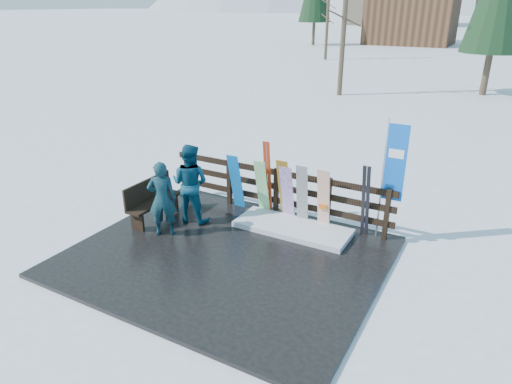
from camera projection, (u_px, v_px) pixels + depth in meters
The scene contains 16 objects.
ground at pixel (227, 258), 9.20m from camera, with size 700.00×700.00×0.00m, color white.
deck at pixel (226, 256), 9.18m from camera, with size 6.00×5.00×0.08m, color black.
fence at pixel (276, 188), 10.69m from camera, with size 5.60×0.10×1.15m.
snow_patch at pixel (293, 228), 10.11m from camera, with size 2.56×1.00×0.12m, color white.
bench at pixel (152, 199), 10.46m from camera, with size 0.41×1.50×0.97m.
snowboard_0 at pixel (236, 182), 10.93m from camera, with size 0.29×0.03×1.46m, color blue.
snowboard_1 at pixel (262, 188), 10.62m from camera, with size 0.29×0.03×1.43m, color white.
snowboard_2 at pixel (284, 190), 10.34m from camera, with size 0.27×0.03×1.54m, color #FFAE1C.
snowboard_3 at pixel (287, 193), 10.33m from camera, with size 0.29×0.03×1.40m, color white.
snowboard_4 at pixel (302, 195), 10.15m from camera, with size 0.26×0.03×1.44m, color black.
snowboard_5 at pixel (323, 200), 9.93m from camera, with size 0.28×0.03×1.44m, color white.
ski_pair_a at pixel (268, 179), 10.54m from camera, with size 0.16×0.22×1.83m.
ski_pair_b at pixel (365, 202), 9.53m from camera, with size 0.17×0.31×1.66m.
rental_flag at pixel (392, 167), 9.21m from camera, with size 0.45×0.04×2.60m.
person_front at pixel (162, 199), 9.67m from camera, with size 0.61×0.40×1.66m, color #184D48.
person_back at pixel (190, 183), 10.28m from camera, with size 0.89×0.69×1.83m, color navy.
Camera 1 is at (4.41, -6.69, 4.75)m, focal length 32.00 mm.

